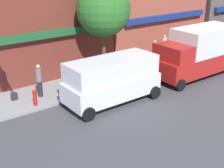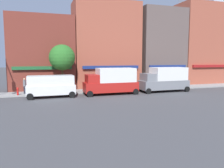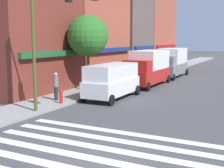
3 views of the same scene
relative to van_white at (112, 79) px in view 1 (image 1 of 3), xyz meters
name	(u,v)px [view 1 (image 1 of 3)]	position (x,y,z in m)	size (l,w,h in m)	color
van_white	(112,79)	(0.00, 0.00, 0.00)	(5.02, 2.22, 2.34)	white
box_truck_red	(199,51)	(6.77, 0.00, 0.30)	(6.21, 2.42, 3.04)	#B21E19
pedestrian_red_jacket	(154,53)	(5.59, 2.74, -0.21)	(0.32, 0.32, 1.77)	#23232D
pedestrian_white_shirt	(164,46)	(7.27, 3.47, -0.21)	(0.32, 0.32, 1.77)	#23232D
pedestrian_grey_coat	(39,80)	(-2.81, 2.57, -0.21)	(0.32, 0.32, 1.77)	#23232D
fire_hydrant	(35,97)	(-3.48, 1.70, -0.67)	(0.24, 0.24, 0.84)	red
street_tree	(103,10)	(1.48, 2.80, 2.97)	(3.08, 3.08, 5.67)	brown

